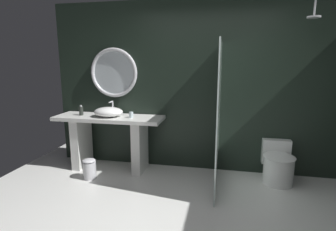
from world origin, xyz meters
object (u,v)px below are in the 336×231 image
vessel_sink (108,112)px  waste_bin (89,169)px  rain_shower_head (314,14)px  toilet (278,164)px  round_wall_mirror (114,73)px  tumbler_cup (131,115)px  soap_dispenser (81,111)px

vessel_sink → waste_bin: vessel_sink is taller
rain_shower_head → waste_bin: rain_shower_head is taller
vessel_sink → waste_bin: 0.89m
toilet → waste_bin: bearing=-169.9°
rain_shower_head → toilet: rain_shower_head is taller
round_wall_mirror → rain_shower_head: size_ratio=2.78×
vessel_sink → tumbler_cup: 0.37m
tumbler_cup → toilet: size_ratio=0.15×
vessel_sink → tumbler_cup: bearing=-0.1°
soap_dispenser → rain_shower_head: (3.24, -0.07, 1.33)m
tumbler_cup → rain_shower_head: rain_shower_head is taller
soap_dispenser → rain_shower_head: rain_shower_head is taller
vessel_sink → tumbler_cup: (0.37, -0.00, -0.03)m
tumbler_cup → soap_dispenser: 0.84m
vessel_sink → soap_dispenser: vessel_sink is taller
soap_dispenser → rain_shower_head: 3.50m
tumbler_cup → soap_dispenser: (-0.84, 0.01, 0.03)m
soap_dispenser → toilet: (2.99, 0.05, -0.68)m
tumbler_cup → round_wall_mirror: bearing=143.2°
soap_dispenser → rain_shower_head: bearing=-1.2°
vessel_sink → toilet: bearing=1.5°
tumbler_cup → soap_dispenser: bearing=179.0°
soap_dispenser → round_wall_mirror: round_wall_mirror is taller
vessel_sink → rain_shower_head: 3.07m
tumbler_cup → rain_shower_head: (2.40, -0.06, 1.36)m
round_wall_mirror → toilet: (2.53, -0.22, -1.26)m
rain_shower_head → waste_bin: size_ratio=0.94×
tumbler_cup → round_wall_mirror: round_wall_mirror is taller
vessel_sink → toilet: 2.62m
vessel_sink → rain_shower_head: bearing=-1.1°
vessel_sink → rain_shower_head: rain_shower_head is taller
waste_bin → toilet: bearing=10.1°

